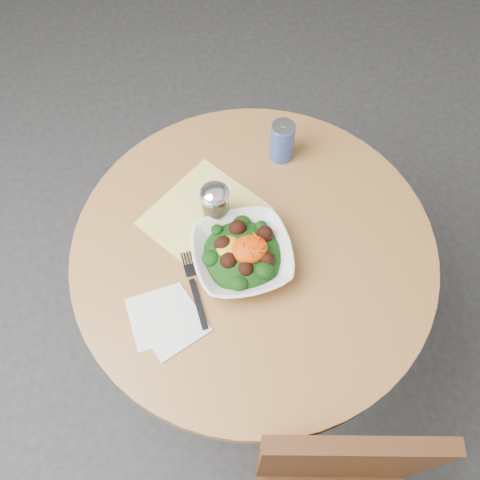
{
  "coord_description": "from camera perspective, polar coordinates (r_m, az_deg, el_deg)",
  "views": [
    {
      "loc": [
        -0.21,
        -0.57,
        1.91
      ],
      "look_at": [
        -0.04,
        -0.0,
        0.81
      ],
      "focal_mm": 40.0,
      "sensor_mm": 36.0,
      "label": 1
    }
  ],
  "objects": [
    {
      "name": "ground",
      "position": [
        2.0,
        0.99,
        -10.88
      ],
      "size": [
        6.0,
        6.0,
        0.0
      ],
      "primitive_type": "plane",
      "color": "#29292B",
      "rests_on": "ground"
    },
    {
      "name": "table",
      "position": [
        1.49,
        1.32,
        -4.37
      ],
      "size": [
        0.9,
        0.9,
        0.75
      ],
      "color": "black",
      "rests_on": "ground"
    },
    {
      "name": "cloth_napkin",
      "position": [
        1.36,
        -3.8,
        2.58
      ],
      "size": [
        0.35,
        0.35,
        0.0
      ],
      "primitive_type": "cube",
      "rotation": [
        0.0,
        0.0,
        0.57
      ],
      "color": "yellow",
      "rests_on": "table"
    },
    {
      "name": "paper_napkins",
      "position": [
        1.24,
        -7.93,
        -8.41
      ],
      "size": [
        0.18,
        0.18,
        0.0
      ],
      "color": "silver",
      "rests_on": "table"
    },
    {
      "name": "salad_bowl",
      "position": [
        1.26,
        0.24,
        -1.56
      ],
      "size": [
        0.25,
        0.25,
        0.09
      ],
      "color": "white",
      "rests_on": "table"
    },
    {
      "name": "fork",
      "position": [
        1.26,
        -4.92,
        -4.98
      ],
      "size": [
        0.03,
        0.2,
        0.0
      ],
      "color": "black",
      "rests_on": "table"
    },
    {
      "name": "spice_shaker",
      "position": [
        1.3,
        -2.63,
        3.76
      ],
      "size": [
        0.07,
        0.07,
        0.13
      ],
      "color": "silver",
      "rests_on": "table"
    },
    {
      "name": "beverage_can",
      "position": [
        1.42,
        4.5,
        10.46
      ],
      "size": [
        0.06,
        0.06,
        0.12
      ],
      "color": "#0D1A96",
      "rests_on": "table"
    }
  ]
}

